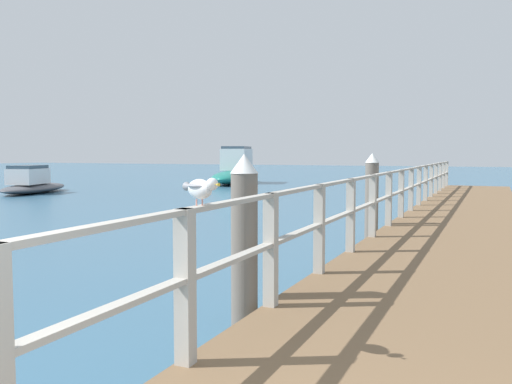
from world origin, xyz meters
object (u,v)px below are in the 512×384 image
at_px(dock_piling_near, 244,245).
at_px(boat_0, 32,184).
at_px(dock_piling_far, 372,198).
at_px(seagull_foreground, 201,188).
at_px(boat_3, 235,171).

bearing_deg(dock_piling_near, boat_0, 140.48).
bearing_deg(boat_0, dock_piling_far, 137.82).
height_order(seagull_foreground, boat_0, seagull_foreground).
distance_m(seagull_foreground, boat_0, 24.66).
xyz_separation_m(dock_piling_near, boat_3, (-12.55, 26.04, -0.20)).
relative_size(dock_piling_near, seagull_foreground, 4.47).
distance_m(boat_0, boat_3, 12.47).
height_order(dock_piling_far, boat_0, dock_piling_far).
relative_size(seagull_foreground, boat_0, 0.08).
distance_m(dock_piling_near, dock_piling_far, 6.50).
xyz_separation_m(seagull_foreground, boat_0, (-18.34, 16.43, -1.24)).
height_order(dock_piling_far, boat_3, boat_3).
bearing_deg(boat_3, seagull_foreground, -78.25).
bearing_deg(dock_piling_far, dock_piling_near, -90.00).
height_order(dock_piling_near, boat_0, dock_piling_near).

